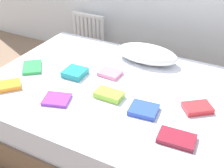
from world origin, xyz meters
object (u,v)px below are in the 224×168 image
(radiator, at_px, (88,32))
(textbook_purple, at_px, (57,99))
(textbook_green, at_px, (32,67))
(textbook_teal, at_px, (75,73))
(textbook_red, at_px, (197,108))
(pillow, at_px, (147,54))
(textbook_orange, at_px, (7,86))
(bed, at_px, (109,110))
(textbook_blue, at_px, (144,110))
(textbook_maroon, at_px, (177,139))
(textbook_lime, at_px, (109,95))
(textbook_pink, at_px, (110,73))

(radiator, height_order, textbook_purple, radiator)
(textbook_green, bearing_deg, textbook_teal, 62.88)
(textbook_green, xyz_separation_m, textbook_red, (1.43, 0.07, 0.01))
(pillow, relative_size, textbook_orange, 2.75)
(bed, distance_m, textbook_blue, 0.50)
(textbook_maroon, xyz_separation_m, textbook_red, (0.04, 0.36, 0.00))
(textbook_red, bearing_deg, textbook_maroon, -133.77)
(bed, height_order, textbook_maroon, textbook_maroon)
(textbook_green, height_order, textbook_lime, textbook_lime)
(pillow, height_order, textbook_purple, pillow)
(textbook_green, bearing_deg, textbook_red, 54.64)
(bed, height_order, textbook_red, textbook_red)
(textbook_red, height_order, textbook_blue, textbook_red)
(pillow, height_order, textbook_maroon, pillow)
(textbook_maroon, distance_m, textbook_teal, 1.06)
(radiator, xyz_separation_m, textbook_maroon, (1.60, -1.57, 0.18))
(pillow, xyz_separation_m, textbook_purple, (-0.36, -0.88, -0.06))
(textbook_lime, xyz_separation_m, textbook_blue, (0.30, -0.05, -0.01))
(pillow, bearing_deg, textbook_green, -145.06)
(textbook_maroon, height_order, textbook_teal, textbook_teal)
(pillow, bearing_deg, bed, -102.82)
(textbook_maroon, bearing_deg, radiator, 131.55)
(textbook_lime, bearing_deg, textbook_red, 13.69)
(textbook_lime, bearing_deg, textbook_orange, -161.09)
(textbook_maroon, bearing_deg, textbook_red, 79.77)
(textbook_purple, relative_size, textbook_orange, 0.92)
(radiator, xyz_separation_m, textbook_blue, (1.31, -1.40, 0.18))
(bed, relative_size, textbook_blue, 10.36)
(textbook_maroon, relative_size, textbook_teal, 1.30)
(pillow, bearing_deg, textbook_blue, -69.73)
(textbook_maroon, distance_m, textbook_lime, 0.62)
(pillow, relative_size, textbook_red, 2.94)
(textbook_lime, bearing_deg, bed, 118.30)
(textbook_purple, xyz_separation_m, textbook_lime, (0.32, 0.22, 0.01))
(textbook_teal, distance_m, textbook_blue, 0.73)
(bed, distance_m, textbook_red, 0.76)
(radiator, distance_m, textbook_orange, 1.64)
(textbook_maroon, distance_m, textbook_blue, 0.34)
(bed, distance_m, textbook_orange, 0.85)
(textbook_pink, bearing_deg, textbook_lime, -61.24)
(textbook_pink, height_order, textbook_teal, textbook_teal)
(textbook_purple, height_order, textbook_orange, textbook_orange)
(bed, xyz_separation_m, textbook_teal, (-0.33, 0.00, 0.28))
(textbook_pink, distance_m, textbook_orange, 0.83)
(radiator, xyz_separation_m, textbook_teal, (0.61, -1.20, 0.19))
(textbook_teal, distance_m, textbook_lime, 0.43)
(pillow, xyz_separation_m, textbook_maroon, (0.55, -0.88, -0.06))
(pillow, xyz_separation_m, textbook_pink, (-0.18, -0.37, -0.06))
(textbook_green, distance_m, textbook_lime, 0.81)
(textbook_maroon, xyz_separation_m, textbook_orange, (-1.36, -0.04, 0.00))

